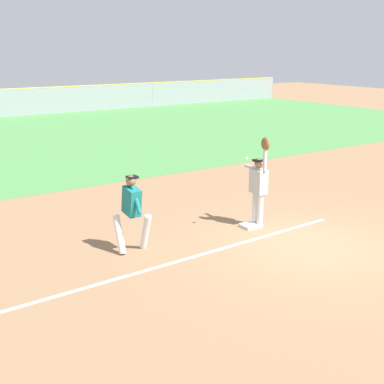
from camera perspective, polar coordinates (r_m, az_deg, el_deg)
The scene contains 8 objects.
ground_plane at distance 12.60m, azimuth 12.38°, elevation -5.61°, with size 82.18×82.18×0.00m, color #936D4C.
outfield_grass at distance 27.28m, azimuth -15.58°, elevation 5.33°, with size 48.16×19.44×0.01m, color #4C8C47.
chalk_foul_line at distance 10.84m, azimuth -7.19°, elevation -8.83°, with size 12.00×0.10×0.01m, color white.
first_base at distance 13.64m, azimuth 6.05°, elevation -3.54°, with size 0.38×0.38×0.08m, color white.
fielder at distance 13.47m, azimuth 7.05°, elevation 0.98°, with size 0.29×0.90×2.28m.
runner at distance 11.78m, azimuth -6.34°, elevation -1.69°, with size 0.72×0.84×1.72m.
baseball at distance 12.86m, azimuth 5.76°, elevation 3.54°, with size 0.07×0.07×0.07m, color white.
parked_car_black at distance 41.29m, azimuth -14.97°, elevation 9.47°, with size 4.48×2.27×1.25m.
Camera 1 is at (-8.76, -7.92, 4.39)m, focal length 50.72 mm.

